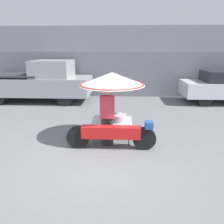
# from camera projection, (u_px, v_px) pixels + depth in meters

# --- Properties ---
(ground_plane) EXTENTS (36.00, 36.00, 0.00)m
(ground_plane) POSITION_uv_depth(u_px,v_px,m) (100.00, 160.00, 5.22)
(ground_plane) COLOR slate
(shopfront_building) EXTENTS (28.00, 2.06, 3.67)m
(shopfront_building) POSITION_uv_depth(u_px,v_px,m) (114.00, 61.00, 12.54)
(shopfront_building) COLOR gray
(shopfront_building) RESTS_ON ground
(vendor_motorcycle_cart) EXTENTS (2.36, 1.78, 1.95)m
(vendor_motorcycle_cart) POSITION_uv_depth(u_px,v_px,m) (112.00, 91.00, 5.89)
(vendor_motorcycle_cart) COLOR black
(vendor_motorcycle_cart) RESTS_ON ground
(vendor_person) EXTENTS (0.38, 0.22, 1.61)m
(vendor_person) POSITION_uv_depth(u_px,v_px,m) (107.00, 114.00, 5.78)
(vendor_person) COLOR #2D2D33
(vendor_person) RESTS_ON ground
(pickup_truck) EXTENTS (5.30, 2.00, 2.01)m
(pickup_truck) POSITION_uv_depth(u_px,v_px,m) (40.00, 82.00, 10.74)
(pickup_truck) COLOR black
(pickup_truck) RESTS_ON ground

